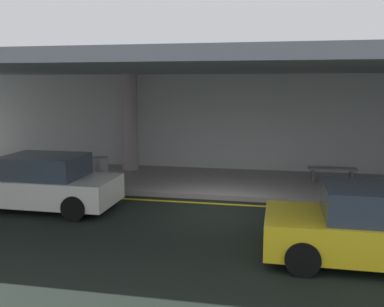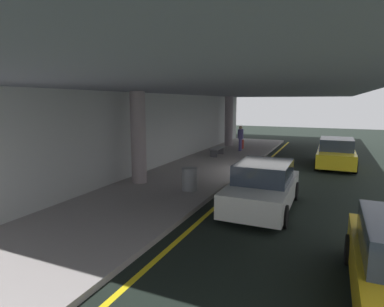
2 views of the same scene
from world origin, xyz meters
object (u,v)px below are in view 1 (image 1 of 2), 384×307
(car_white, at_px, (43,183))
(trash_bin_steel, at_px, (100,170))
(car_yellow_taxi, at_px, (376,228))
(support_column_far_left, at_px, (130,122))
(bench_metal, at_px, (332,171))

(car_white, bearing_deg, trash_bin_steel, -101.45)
(car_yellow_taxi, bearing_deg, car_white, 168.78)
(support_column_far_left, height_order, bench_metal, support_column_far_left)
(car_white, xyz_separation_m, trash_bin_steel, (0.47, 2.79, -0.14))
(car_white, bearing_deg, bench_metal, -153.42)
(trash_bin_steel, bearing_deg, car_yellow_taxi, -32.70)
(bench_metal, height_order, trash_bin_steel, trash_bin_steel)
(bench_metal, bearing_deg, car_white, -151.59)
(car_yellow_taxi, height_order, bench_metal, car_yellow_taxi)
(support_column_far_left, distance_m, bench_metal, 7.58)
(car_white, distance_m, trash_bin_steel, 2.83)
(support_column_far_left, height_order, car_white, support_column_far_left)
(trash_bin_steel, bearing_deg, bench_metal, 11.87)
(car_yellow_taxi, bearing_deg, trash_bin_steel, 150.93)
(car_white, height_order, bench_metal, car_white)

